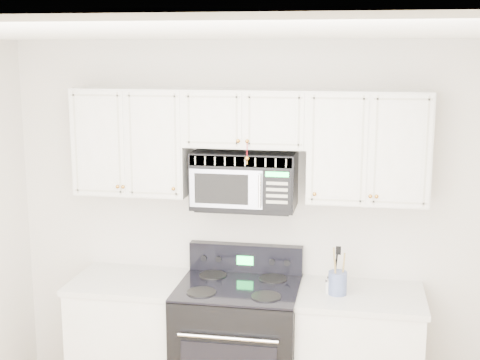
# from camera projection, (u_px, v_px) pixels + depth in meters

# --- Properties ---
(room) EXTENTS (3.51, 3.51, 2.61)m
(room) POSITION_uv_depth(u_px,v_px,m) (192.00, 314.00, 3.17)
(room) COLOR olive
(room) RESTS_ON ground
(base_cabinet_left) EXTENTS (0.86, 0.65, 0.92)m
(base_cabinet_left) POSITION_uv_depth(u_px,v_px,m) (136.00, 343.00, 4.87)
(base_cabinet_left) COLOR white
(base_cabinet_left) RESTS_ON ground
(range) EXTENTS (0.83, 0.75, 1.14)m
(range) POSITION_uv_depth(u_px,v_px,m) (239.00, 346.00, 4.69)
(range) COLOR black
(range) RESTS_ON ground
(upper_cabinets) EXTENTS (2.44, 0.37, 0.75)m
(upper_cabinets) POSITION_uv_depth(u_px,v_px,m) (247.00, 138.00, 4.58)
(upper_cabinets) COLOR white
(upper_cabinets) RESTS_ON ground
(microwave) EXTENTS (0.71, 0.41, 0.39)m
(microwave) POSITION_uv_depth(u_px,v_px,m) (244.00, 180.00, 4.62)
(microwave) COLOR black
(microwave) RESTS_ON ground
(utensil_crock) EXTENTS (0.12, 0.12, 0.33)m
(utensil_crock) POSITION_uv_depth(u_px,v_px,m) (338.00, 282.00, 4.47)
(utensil_crock) COLOR #515E91
(utensil_crock) RESTS_ON base_cabinet_right
(shaker_salt) EXTENTS (0.05, 0.05, 0.11)m
(shaker_salt) POSITION_uv_depth(u_px,v_px,m) (330.00, 284.00, 4.52)
(shaker_salt) COLOR silver
(shaker_salt) RESTS_ON base_cabinet_right
(shaker_pepper) EXTENTS (0.04, 0.04, 0.10)m
(shaker_pepper) POSITION_uv_depth(u_px,v_px,m) (328.00, 286.00, 4.49)
(shaker_pepper) COLOR silver
(shaker_pepper) RESTS_ON base_cabinet_right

